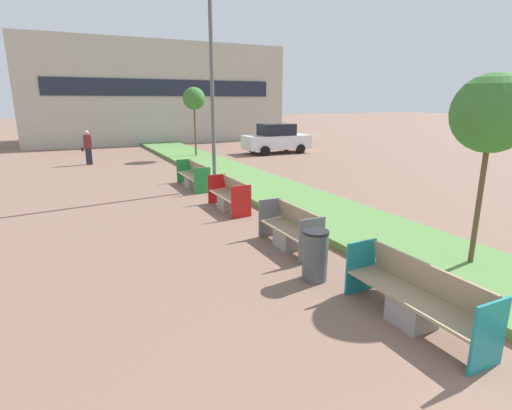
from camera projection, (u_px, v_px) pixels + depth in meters
name	position (u px, v px, depth m)	size (l,w,h in m)	color
planter_grass_strip	(284.00, 195.00, 13.81)	(2.80, 120.00, 0.18)	#568442
building_backdrop	(154.00, 94.00, 33.80)	(20.11, 8.81, 7.65)	#B2AD9E
bench_teal_frame	(415.00, 301.00, 5.96)	(0.65, 2.40, 0.94)	gray
bench_grey_frame	(290.00, 232.00, 9.11)	(0.65, 1.89, 0.94)	gray
bench_red_frame	(229.00, 198.00, 12.30)	(0.65, 2.01, 0.94)	gray
bench_green_frame	(194.00, 178.00, 15.48)	(0.65, 2.40, 0.94)	gray
litter_bin	(315.00, 255.00, 7.41)	(0.49, 0.49, 0.96)	#4C4F51
street_lamp_post	(212.00, 69.00, 14.15)	(0.24, 0.44, 7.91)	#56595B
sapling_tree_near	(492.00, 114.00, 7.18)	(1.43, 1.43, 3.76)	brown
sapling_tree_far	(194.00, 99.00, 22.52)	(1.26, 1.26, 4.02)	brown
pedestrian_walking	(88.00, 147.00, 20.85)	(0.53, 0.24, 1.78)	#232633
parked_car_distant	(276.00, 139.00, 25.43)	(4.26, 2.00, 1.86)	silver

